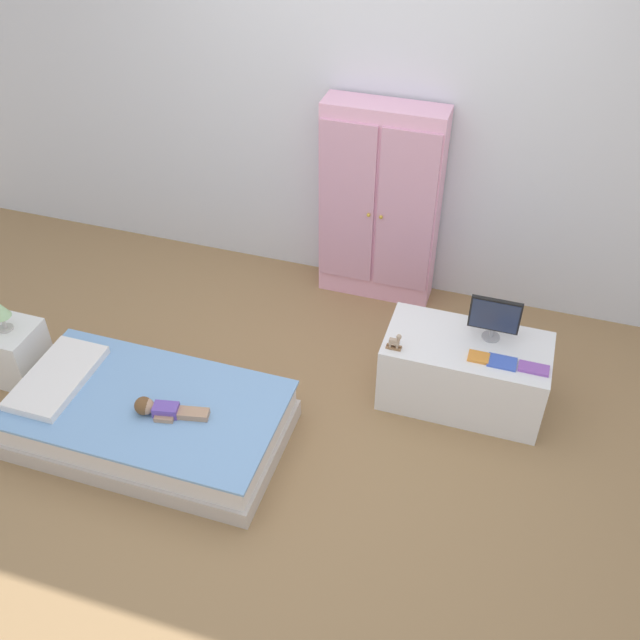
# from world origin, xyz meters

# --- Properties ---
(ground_plane) EXTENTS (10.00, 10.00, 0.02)m
(ground_plane) POSITION_xyz_m (0.00, 0.00, -0.01)
(ground_plane) COLOR #99754C
(back_wall) EXTENTS (6.40, 0.05, 2.70)m
(back_wall) POSITION_xyz_m (0.00, 1.57, 1.35)
(back_wall) COLOR silver
(back_wall) RESTS_ON ground_plane
(bed) EXTENTS (1.46, 0.81, 0.27)m
(bed) POSITION_xyz_m (-0.71, -0.26, 0.13)
(bed) COLOR beige
(bed) RESTS_ON ground_plane
(pillow) EXTENTS (0.31, 0.58, 0.05)m
(pillow) POSITION_xyz_m (-1.24, -0.26, 0.29)
(pillow) COLOR white
(pillow) RESTS_ON bed
(doll) EXTENTS (0.39, 0.15, 0.10)m
(doll) POSITION_xyz_m (-0.60, -0.31, 0.30)
(doll) COLOR #6B4CB2
(doll) RESTS_ON bed
(nightstand) EXTENTS (0.31, 0.31, 0.36)m
(nightstand) POSITION_xyz_m (-1.69, -0.06, 0.18)
(nightstand) COLOR white
(nightstand) RESTS_ON ground_plane
(wardrobe) EXTENTS (0.75, 0.26, 1.35)m
(wardrobe) POSITION_xyz_m (0.14, 1.41, 0.68)
(wardrobe) COLOR #EFADCC
(wardrobe) RESTS_ON ground_plane
(tv_stand) EXTENTS (0.91, 0.47, 0.43)m
(tv_stand) POSITION_xyz_m (0.87, 0.55, 0.22)
(tv_stand) COLOR white
(tv_stand) RESTS_ON ground_plane
(tv_monitor) EXTENTS (0.27, 0.10, 0.26)m
(tv_monitor) POSITION_xyz_m (0.98, 0.63, 0.58)
(tv_monitor) COLOR #99999E
(tv_monitor) RESTS_ON tv_stand
(rocking_horse_toy) EXTENTS (0.08, 0.04, 0.10)m
(rocking_horse_toy) POSITION_xyz_m (0.49, 0.38, 0.48)
(rocking_horse_toy) COLOR #8E6642
(rocking_horse_toy) RESTS_ON tv_stand
(book_orange) EXTENTS (0.11, 0.09, 0.01)m
(book_orange) POSITION_xyz_m (0.94, 0.44, 0.44)
(book_orange) COLOR orange
(book_orange) RESTS_ON tv_stand
(book_blue) EXTENTS (0.15, 0.10, 0.01)m
(book_blue) POSITION_xyz_m (1.06, 0.44, 0.44)
(book_blue) COLOR blue
(book_blue) RESTS_ON tv_stand
(book_purple) EXTENTS (0.16, 0.08, 0.02)m
(book_purple) POSITION_xyz_m (1.22, 0.44, 0.44)
(book_purple) COLOR #8E51B2
(book_purple) RESTS_ON tv_stand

